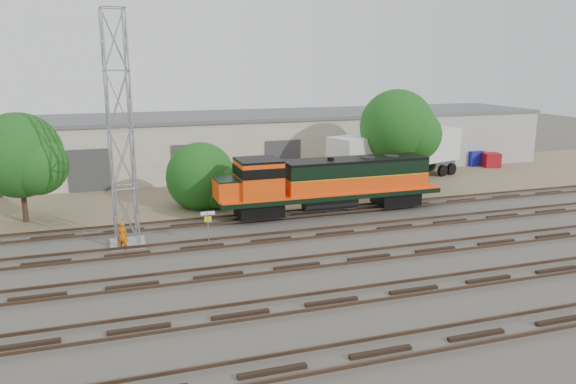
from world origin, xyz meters
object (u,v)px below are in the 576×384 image
object	(u,v)px
signal_tower	(120,135)
semi_trailer	(400,150)
worker	(123,236)
locomotive	(327,182)

from	to	relation	value
signal_tower	semi_trailer	world-z (taller)	signal_tower
worker	semi_trailer	distance (m)	26.25
locomotive	semi_trailer	size ratio (longest dim) A/B	1.12
signal_tower	worker	xyz separation A→B (m)	(-0.27, -0.82, -5.42)
locomotive	signal_tower	xyz separation A→B (m)	(-13.13, -2.71, 4.06)
locomotive	signal_tower	bearing A→B (deg)	-168.35
locomotive	worker	world-z (taller)	locomotive
signal_tower	semi_trailer	distance (m)	25.83
locomotive	semi_trailer	world-z (taller)	semi_trailer
worker	semi_trailer	world-z (taller)	semi_trailer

